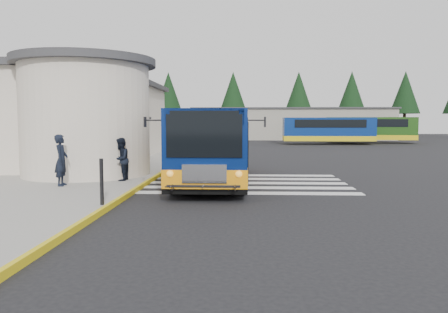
{
  "coord_description": "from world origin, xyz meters",
  "views": [
    {
      "loc": [
        -0.45,
        -17.51,
        2.36
      ],
      "look_at": [
        -1.19,
        -0.5,
        1.0
      ],
      "focal_mm": 35.0,
      "sensor_mm": 36.0,
      "label": 1
    }
  ],
  "objects_px": {
    "pedestrian_b": "(121,159)",
    "far_bus_a": "(328,129)",
    "pedestrian_a": "(61,160)",
    "far_bus_b": "(370,129)",
    "bollard": "(102,182)",
    "transit_bus": "(214,148)"
  },
  "relations": [
    {
      "from": "pedestrian_b",
      "to": "far_bus_a",
      "type": "bearing_deg",
      "value": 155.46
    },
    {
      "from": "pedestrian_b",
      "to": "far_bus_b",
      "type": "height_order",
      "value": "far_bus_b"
    },
    {
      "from": "pedestrian_b",
      "to": "bollard",
      "type": "xyz_separation_m",
      "value": [
        0.83,
        -4.77,
        -0.18
      ]
    },
    {
      "from": "transit_bus",
      "to": "far_bus_b",
      "type": "relative_size",
      "value": 0.99
    },
    {
      "from": "pedestrian_a",
      "to": "bollard",
      "type": "bearing_deg",
      "value": -150.68
    },
    {
      "from": "transit_bus",
      "to": "bollard",
      "type": "height_order",
      "value": "transit_bus"
    },
    {
      "from": "far_bus_a",
      "to": "far_bus_b",
      "type": "height_order",
      "value": "far_bus_b"
    },
    {
      "from": "transit_bus",
      "to": "pedestrian_b",
      "type": "distance_m",
      "value": 3.59
    },
    {
      "from": "transit_bus",
      "to": "far_bus_a",
      "type": "xyz_separation_m",
      "value": [
        10.03,
        29.12,
        0.25
      ]
    },
    {
      "from": "pedestrian_a",
      "to": "pedestrian_b",
      "type": "relative_size",
      "value": 1.1
    },
    {
      "from": "transit_bus",
      "to": "far_bus_a",
      "type": "bearing_deg",
      "value": 70.82
    },
    {
      "from": "transit_bus",
      "to": "pedestrian_b",
      "type": "relative_size",
      "value": 6.08
    },
    {
      "from": "pedestrian_a",
      "to": "transit_bus",
      "type": "bearing_deg",
      "value": -73.11
    },
    {
      "from": "transit_bus",
      "to": "pedestrian_a",
      "type": "bearing_deg",
      "value": -156.04
    },
    {
      "from": "pedestrian_b",
      "to": "pedestrian_a",
      "type": "bearing_deg",
      "value": -50.92
    },
    {
      "from": "pedestrian_a",
      "to": "far_bus_b",
      "type": "height_order",
      "value": "far_bus_b"
    },
    {
      "from": "bollard",
      "to": "far_bus_b",
      "type": "xyz_separation_m",
      "value": [
        17.86,
        37.94,
        0.84
      ]
    },
    {
      "from": "far_bus_b",
      "to": "far_bus_a",
      "type": "bearing_deg",
      "value": 128.8
    },
    {
      "from": "transit_bus",
      "to": "far_bus_a",
      "type": "relative_size",
      "value": 1.04
    },
    {
      "from": "pedestrian_a",
      "to": "far_bus_b",
      "type": "relative_size",
      "value": 0.18
    },
    {
      "from": "bollard",
      "to": "far_bus_a",
      "type": "distance_m",
      "value": 37.04
    },
    {
      "from": "pedestrian_a",
      "to": "bollard",
      "type": "distance_m",
      "value": 4.23
    }
  ]
}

